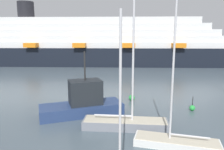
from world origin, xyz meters
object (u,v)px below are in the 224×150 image
object	(u,v)px
sailboat_5	(125,121)
channel_buoy_1	(192,108)
channel_buoy_0	(132,98)
fishing_boat_0	(83,102)
cruise_ship	(83,45)
sailboat_1	(176,140)

from	to	relation	value
sailboat_5	channel_buoy_1	distance (m)	8.31
channel_buoy_1	channel_buoy_0	bearing A→B (deg)	147.05
fishing_boat_0	channel_buoy_0	xyz separation A→B (m)	(5.32, 4.28, -0.83)
fishing_boat_0	cruise_ship	bearing A→B (deg)	78.24
sailboat_5	cruise_ship	world-z (taller)	cruise_ship
sailboat_1	cruise_ship	xyz separation A→B (m)	(-10.34, 44.48, 4.76)
channel_buoy_1	cruise_ship	bearing A→B (deg)	111.10
sailboat_1	cruise_ship	bearing A→B (deg)	-59.45
channel_buoy_1	cruise_ship	xyz separation A→B (m)	(-14.40, 37.31, 4.92)
sailboat_1	fishing_boat_0	distance (m)	9.67
sailboat_1	sailboat_5	world-z (taller)	sailboat_5
channel_buoy_0	cruise_ship	world-z (taller)	cruise_ship
sailboat_1	fishing_boat_0	world-z (taller)	sailboat_1
fishing_boat_0	sailboat_5	bearing A→B (deg)	-58.97
sailboat_1	fishing_boat_0	xyz separation A→B (m)	(-7.02, 6.61, 0.74)
sailboat_1	fishing_boat_0	size ratio (longest dim) A/B	1.19
sailboat_1	channel_buoy_0	world-z (taller)	sailboat_1
sailboat_1	channel_buoy_1	world-z (taller)	sailboat_1
sailboat_5	channel_buoy_0	xyz separation A→B (m)	(1.52, 7.73, -0.23)
sailboat_5	cruise_ship	size ratio (longest dim) A/B	0.15
fishing_boat_0	cruise_ship	xyz separation A→B (m)	(-3.32, 37.86, 4.02)
sailboat_5	fishing_boat_0	xyz separation A→B (m)	(-3.80, 3.44, 0.61)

